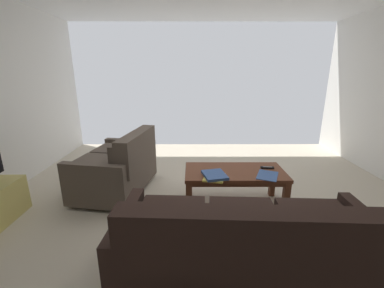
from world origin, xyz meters
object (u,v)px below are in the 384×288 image
at_px(coffee_table, 235,176).
at_px(tv_remote, 267,168).
at_px(loveseat_near, 119,166).
at_px(sofa_main, 247,247).
at_px(book_stack, 214,176).
at_px(loose_magazine, 267,176).

xyz_separation_m(coffee_table, tv_remote, (-0.41, -0.07, 0.08)).
distance_m(loveseat_near, tv_remote, 1.96).
bearing_deg(tv_remote, coffee_table, 10.05).
relative_size(sofa_main, tv_remote, 12.16).
relative_size(sofa_main, book_stack, 5.88).
xyz_separation_m(sofa_main, tv_remote, (-0.53, -1.30, 0.11)).
bearing_deg(tv_remote, loose_magazine, 74.08).
relative_size(book_stack, tv_remote, 2.07).
height_order(sofa_main, loveseat_near, loveseat_near).
xyz_separation_m(sofa_main, book_stack, (0.15, -1.01, 0.13)).
bearing_deg(loose_magazine, coffee_table, -1.20).
relative_size(tv_remote, loose_magazine, 0.54).
relative_size(sofa_main, loveseat_near, 1.51).
bearing_deg(book_stack, sofa_main, 98.49).
distance_m(loveseat_near, loose_magazine, 1.95).
xyz_separation_m(book_stack, loose_magazine, (-0.62, -0.06, -0.02)).
height_order(loveseat_near, tv_remote, loveseat_near).
bearing_deg(coffee_table, tv_remote, -169.95).
height_order(coffee_table, book_stack, book_stack).
bearing_deg(tv_remote, sofa_main, 67.84).
bearing_deg(loveseat_near, loose_magazine, 163.74).
relative_size(loveseat_near, book_stack, 3.90).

